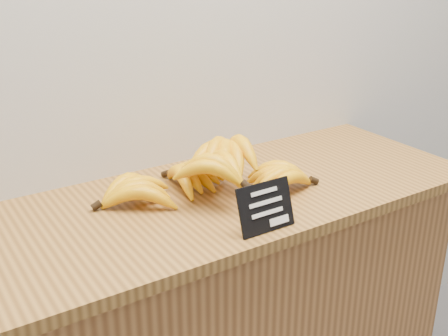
# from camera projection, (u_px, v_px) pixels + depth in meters

# --- Properties ---
(counter_top) EXTENTS (1.41, 0.54, 0.03)m
(counter_top) POSITION_uv_depth(u_px,v_px,m) (213.00, 200.00, 1.42)
(counter_top) COLOR olive
(counter_top) RESTS_ON counter
(chalkboard_sign) EXTENTS (0.14, 0.04, 0.11)m
(chalkboard_sign) POSITION_uv_depth(u_px,v_px,m) (266.00, 207.00, 1.23)
(chalkboard_sign) COLOR black
(chalkboard_sign) RESTS_ON counter_top
(banana_pile) EXTENTS (0.54, 0.37, 0.12)m
(banana_pile) POSITION_uv_depth(u_px,v_px,m) (210.00, 173.00, 1.40)
(banana_pile) COLOR #EEAE09
(banana_pile) RESTS_ON counter_top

